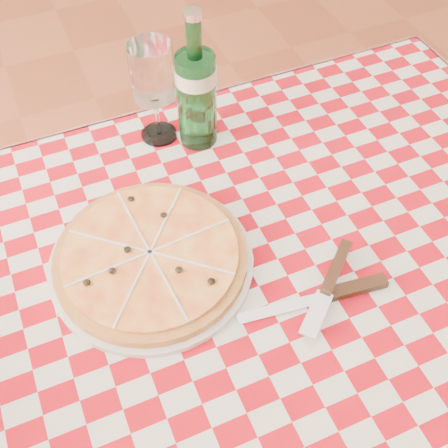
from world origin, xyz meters
The scene contains 6 objects.
dining_table centered at (0.00, 0.00, 0.66)m, with size 1.20×0.80×0.75m.
tablecloth centered at (0.00, 0.00, 0.75)m, with size 1.30×0.90×0.01m, color #AB0A17.
pizza_plate centered at (-0.14, 0.07, 0.78)m, with size 0.34×0.34×0.04m, color #BD823F, non-canonical shape.
water_bottle centered at (0.04, 0.33, 0.90)m, with size 0.08×0.08×0.28m, color #19662D, non-canonical shape.
wine_glass centered at (-0.03, 0.37, 0.86)m, with size 0.08×0.08×0.21m, color white, non-canonical shape.
cutlery centered at (0.09, -0.10, 0.77)m, with size 0.27×0.22×0.03m, color silver, non-canonical shape.
Camera 1 is at (-0.24, -0.46, 1.53)m, focal length 45.00 mm.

